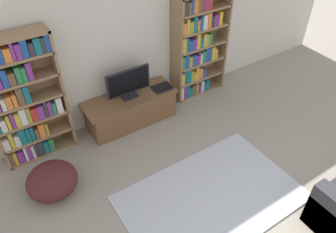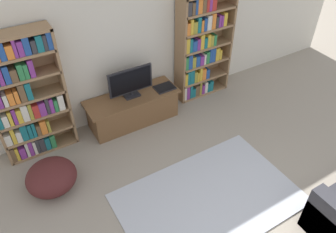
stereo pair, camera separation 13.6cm
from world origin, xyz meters
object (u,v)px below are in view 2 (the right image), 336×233
object	(u,v)px
television	(131,82)
laptop	(165,88)
tv_stand	(133,109)
beanbag_ottoman	(51,177)
bookshelf_left	(24,97)
bookshelf_right	(200,47)

from	to	relation	value
television	laptop	distance (m)	0.59
tv_stand	beanbag_ottoman	distance (m)	1.64
bookshelf_left	tv_stand	bearing A→B (deg)	-5.39
bookshelf_right	laptop	bearing A→B (deg)	-165.39
tv_stand	beanbag_ottoman	xyz separation A→B (m)	(-1.49, -0.69, -0.05)
bookshelf_right	laptop	world-z (taller)	bookshelf_right
laptop	bookshelf_right	bearing A→B (deg)	14.61
bookshelf_left	bookshelf_right	bearing A→B (deg)	0.03
bookshelf_left	beanbag_ottoman	xyz separation A→B (m)	(-0.03, -0.82, -0.73)
bookshelf_right	tv_stand	distance (m)	1.50
television	laptop	size ratio (longest dim) A/B	2.24
laptop	beanbag_ottoman	bearing A→B (deg)	-163.13
television	beanbag_ottoman	world-z (taller)	television
bookshelf_left	tv_stand	distance (m)	1.61
laptop	beanbag_ottoman	world-z (taller)	laptop
tv_stand	laptop	world-z (taller)	laptop
bookshelf_left	laptop	bearing A→B (deg)	-5.98
laptop	beanbag_ottoman	distance (m)	2.14
bookshelf_left	beanbag_ottoman	bearing A→B (deg)	-92.13
bookshelf_left	beanbag_ottoman	size ratio (longest dim) A/B	2.84
laptop	bookshelf_left	bearing A→B (deg)	174.02
bookshelf_right	tv_stand	world-z (taller)	bookshelf_right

